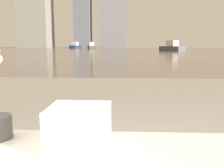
% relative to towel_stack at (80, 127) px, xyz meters
% --- Properties ---
extents(towel_stack, '(0.23, 0.22, 0.16)m').
position_rel_towel_stack_xyz_m(towel_stack, '(0.00, 0.00, 0.00)').
color(towel_stack, white).
rests_on(towel_stack, bathtub).
extents(harbor_water, '(180.00, 110.00, 0.01)m').
position_rel_towel_stack_xyz_m(harbor_water, '(0.11, 61.07, -0.60)').
color(harbor_water, gray).
rests_on(harbor_water, ground_plane).
extents(harbor_boat_0, '(2.80, 5.04, 1.79)m').
position_rel_towel_stack_xyz_m(harbor_boat_0, '(-8.34, 63.83, 0.03)').
color(harbor_boat_0, '#4C4C51').
rests_on(harbor_boat_0, harbor_water).
extents(harbor_boat_3, '(3.01, 5.75, 2.05)m').
position_rel_towel_stack_xyz_m(harbor_boat_3, '(-15.25, 77.74, 0.12)').
color(harbor_boat_3, navy).
rests_on(harbor_boat_3, harbor_water).
extents(harbor_boat_4, '(3.74, 4.77, 1.73)m').
position_rel_towel_stack_xyz_m(harbor_boat_4, '(7.86, 40.16, 0.01)').
color(harbor_boat_4, '#4C4C51').
rests_on(harbor_boat_4, harbor_water).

